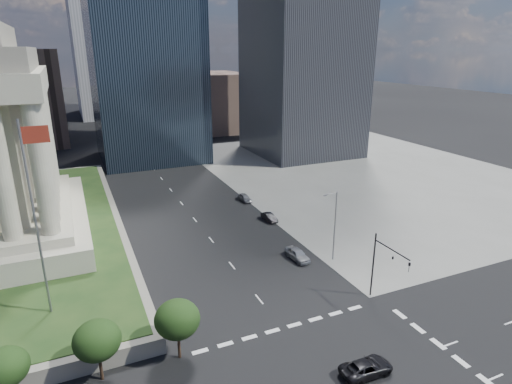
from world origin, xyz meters
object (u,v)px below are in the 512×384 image
flagpole (35,211)px  parked_sedan_far (245,198)px  street_lamp_north (334,222)px  pickup_truck (366,368)px  parked_sedan_near (297,254)px  parked_sedan_mid (269,217)px  traffic_signal_ne (384,262)px

flagpole → parked_sedan_far: bearing=40.4°
street_lamp_north → pickup_truck: street_lamp_north is taller
street_lamp_north → parked_sedan_near: street_lamp_north is taller
parked_sedan_near → pickup_truck: bearing=-106.8°
parked_sedan_near → parked_sedan_mid: 14.56m
flagpole → traffic_signal_ne: size_ratio=2.50×
flagpole → pickup_truck: bearing=-36.5°
street_lamp_north → parked_sedan_mid: size_ratio=2.59×
street_lamp_north → traffic_signal_ne: bearing=-94.2°
traffic_signal_ne → parked_sedan_near: size_ratio=1.75×
parked_sedan_mid → flagpole: bearing=-156.5°
parked_sedan_far → pickup_truck: bearing=-100.5°
traffic_signal_ne → parked_sedan_far: 38.94m
flagpole → parked_sedan_mid: (33.33, 17.38, -12.48)m
flagpole → traffic_signal_ne: 36.69m
pickup_truck → parked_sedan_mid: (7.69, 36.35, -0.06)m
traffic_signal_ne → street_lamp_north: street_lamp_north is taller
parked_sedan_near → parked_sedan_far: (2.50, 25.32, -0.09)m
parked_sedan_far → flagpole: bearing=-140.8°
flagpole → parked_sedan_mid: bearing=27.5°
parked_sedan_mid → parked_sedan_far: size_ratio=0.95×
pickup_truck → parked_sedan_near: size_ratio=1.10×
pickup_truck → parked_sedan_far: 47.95m
flagpole → traffic_signal_ne: bearing=-16.7°
flagpole → parked_sedan_mid: flagpole is taller
pickup_truck → parked_sedan_far: size_ratio=1.23×
pickup_truck → parked_sedan_far: pickup_truck is taller
flagpole → pickup_truck: size_ratio=4.00×
pickup_truck → parked_sedan_far: bearing=-9.1°
traffic_signal_ne → pickup_truck: (-8.69, -8.67, -4.56)m
traffic_signal_ne → parked_sedan_near: (-3.50, 13.34, -4.47)m
flagpole → parked_sedan_mid: 39.60m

